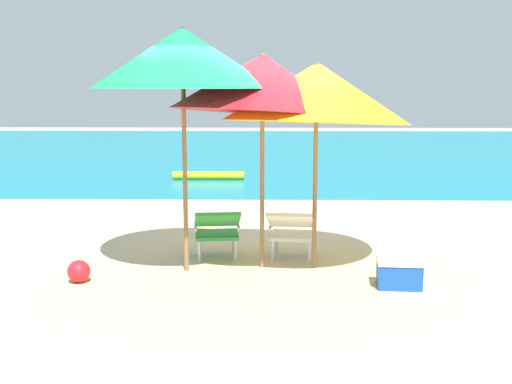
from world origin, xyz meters
TOP-DOWN VIEW (x-y plane):
  - ground_plane at (0.00, 4.00)m, footprint 40.00×40.00m
  - ocean_band at (0.00, 12.76)m, footprint 40.00×18.00m
  - swim_buoy at (-1.19, 6.29)m, footprint 1.60×0.18m
  - lounge_chair_left at (-0.46, -0.34)m, footprint 0.63×0.93m
  - lounge_chair_right at (0.44, -0.37)m, footprint 0.63×0.93m
  - beach_umbrella_left at (-0.77, -0.76)m, footprint 2.60×2.60m
  - beach_umbrella_center at (0.09, -0.60)m, footprint 2.90×2.91m
  - beach_umbrella_right at (0.69, -0.60)m, footprint 2.78×2.81m
  - beach_ball at (-1.87, -1.22)m, footprint 0.24×0.24m
  - cooler_box at (1.53, -1.32)m, footprint 0.49×0.35m

SIDE VIEW (x-z plane):
  - ground_plane at x=0.00m, z-range 0.00..0.00m
  - ocean_band at x=0.00m, z-range 0.00..0.01m
  - swim_buoy at x=-1.19m, z-range 0.01..0.19m
  - beach_ball at x=-1.87m, z-range 0.00..0.24m
  - cooler_box at x=1.53m, z-range 0.00..0.32m
  - lounge_chair_left at x=-0.46m, z-range 0.06..0.75m
  - lounge_chair_right at x=0.44m, z-range 0.06..0.75m
  - beach_umbrella_right at x=0.69m, z-range 0.80..3.22m
  - beach_umbrella_center at x=0.09m, z-range 0.85..3.38m
  - beach_umbrella_left at x=-0.77m, z-range 1.03..3.74m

